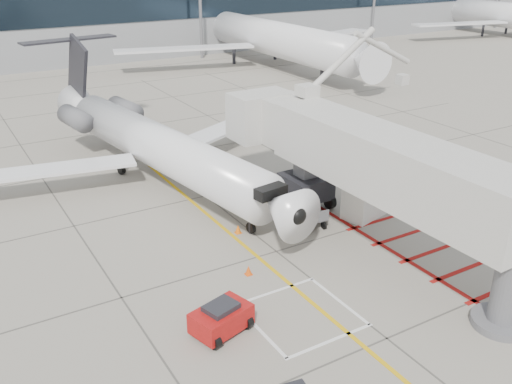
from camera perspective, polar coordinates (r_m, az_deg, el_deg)
ground_plane at (r=25.91m, az=6.89°, el=-9.66°), size 260.00×260.00×0.00m
regional_jet at (r=34.27m, az=-7.86°, el=5.96°), size 27.64×32.86×7.81m
jet_bridge at (r=27.54m, az=13.08°, el=1.50°), size 9.91×20.47×8.14m
pushback_tug at (r=22.91m, az=-3.50°, el=-12.42°), size 2.62×2.01×1.35m
baggage_cart at (r=30.75m, az=5.18°, el=-2.64°), size 2.01×1.36×1.21m
ground_power_unit at (r=32.48m, az=10.92°, el=-0.67°), size 2.91×2.14×2.07m
cone_nose at (r=26.68m, az=-0.76°, el=-7.83°), size 0.33×0.33×0.46m
cone_side at (r=30.33m, az=-1.81°, el=-3.71°), size 0.34×0.34×0.48m
bg_aircraft_c at (r=74.18m, az=0.75°, el=17.41°), size 37.47×41.64×12.49m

